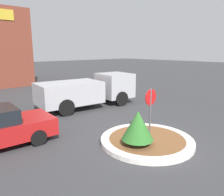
% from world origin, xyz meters
% --- Properties ---
extents(ground_plane, '(120.00, 120.00, 0.00)m').
position_xyz_m(ground_plane, '(0.00, 0.00, 0.00)').
color(ground_plane, '#38383A').
extents(traffic_island, '(3.56, 3.56, 0.17)m').
position_xyz_m(traffic_island, '(0.00, 0.00, 0.09)').
color(traffic_island, silver).
rests_on(traffic_island, ground_plane).
extents(stop_sign, '(0.65, 0.07, 2.03)m').
position_xyz_m(stop_sign, '(0.43, 0.22, 1.39)').
color(stop_sign, '#4C4C51').
rests_on(stop_sign, ground_plane).
extents(island_shrub, '(1.14, 1.14, 1.24)m').
position_xyz_m(island_shrub, '(-0.68, -0.12, 0.90)').
color(island_shrub, brown).
rests_on(island_shrub, traffic_island).
extents(utility_truck, '(6.29, 2.78, 1.97)m').
position_xyz_m(utility_truck, '(1.53, 5.93, 1.07)').
color(utility_truck, '#B2B2B7').
rests_on(utility_truck, ground_plane).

